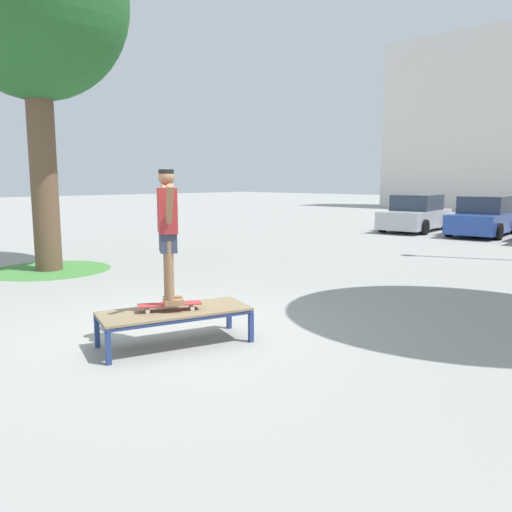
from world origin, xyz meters
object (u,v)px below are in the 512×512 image
object	(u,v)px
skater	(168,227)
car_blue	(484,217)
tree_near_left	(33,2)
car_silver	(416,214)
skateboard	(170,305)
skate_box	(175,313)

from	to	relation	value
skater	car_blue	size ratio (longest dim) A/B	0.39
tree_near_left	car_silver	xyz separation A→B (m)	(1.77, 14.77, -5.29)
skater	car_blue	bearing A→B (deg)	97.44
skateboard	skater	world-z (taller)	skater
car_silver	car_blue	xyz separation A→B (m)	(2.70, 0.19, 0.00)
skate_box	skateboard	xyz separation A→B (m)	(-0.02, -0.06, 0.12)
skater	car_silver	xyz separation A→B (m)	(-4.83, 16.13, -0.84)
skater	car_silver	distance (m)	16.85
tree_near_left	skate_box	bearing A→B (deg)	-11.03
skate_box	car_silver	bearing A→B (deg)	106.80
car_silver	skateboard	bearing A→B (deg)	-73.34
car_blue	skater	bearing A→B (deg)	-82.56
skateboard	car_silver	bearing A→B (deg)	106.66
skateboard	skater	size ratio (longest dim) A/B	0.47
skate_box	car_silver	xyz separation A→B (m)	(-4.85, 16.06, 0.28)
skateboard	tree_near_left	distance (m)	8.66
skate_box	tree_near_left	size ratio (longest dim) A/B	0.25
car_blue	car_silver	bearing A→B (deg)	-175.92
skate_box	skateboard	bearing A→B (deg)	-108.57
skateboard	car_blue	bearing A→B (deg)	97.44
skateboard	car_silver	size ratio (longest dim) A/B	0.18
skater	car_blue	world-z (taller)	skater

